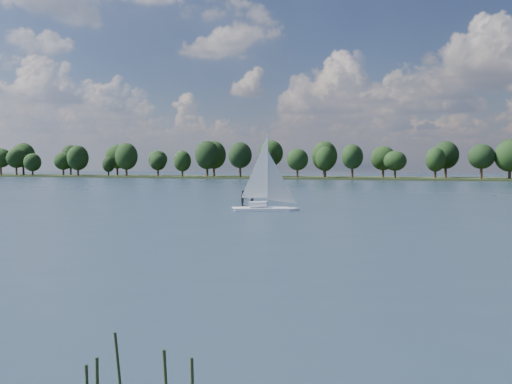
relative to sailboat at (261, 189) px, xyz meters
The scene contains 5 objects.
ground 56.50m from the sailboat, 100.50° to the left, with size 700.00×700.00×0.00m, color #233342.
far_shore 167.83m from the sailboat, 93.51° to the left, with size 660.00×40.00×1.50m, color black.
sailboat is the anchor object (origin of this frame).
pontoon 225.75m from the sailboat, 137.66° to the left, with size 4.00×2.00×0.50m, color #595C5E.
treeline 164.85m from the sailboat, 96.94° to the left, with size 562.97×73.60×18.77m.
Camera 1 is at (34.82, -15.10, 5.07)m, focal length 40.00 mm.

